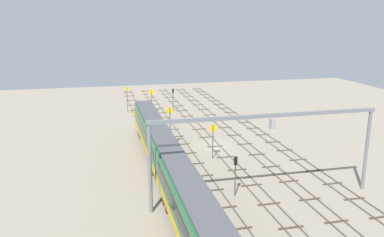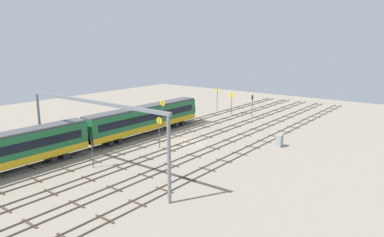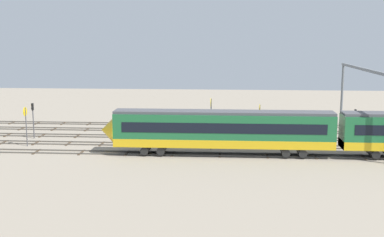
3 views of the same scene
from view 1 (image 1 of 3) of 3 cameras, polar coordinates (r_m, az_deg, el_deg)
The scene contains 15 objects.
ground_plane at distance 57.24m, azimuth 3.41°, elevation -4.12°, with size 115.07×115.07×0.00m, color gray.
track_near_foreground at distance 60.36m, azimuth 11.71°, elevation -3.35°, with size 99.07×2.40×0.16m.
track_second_near at distance 58.63m, azimuth 7.68°, elevation -3.70°, with size 99.07×2.40×0.16m.
track_middle at distance 57.22m, azimuth 3.41°, elevation -4.05°, with size 99.07×2.40×0.16m.
track_second_far at distance 56.14m, azimuth -1.04°, elevation -4.40°, with size 99.07×2.40×0.16m.
track_with_train at distance 55.41m, azimuth -5.65°, elevation -4.72°, with size 99.07×2.40×0.16m.
train at distance 43.23m, azimuth -3.53°, elevation -6.60°, with size 50.40×3.24×4.80m.
overhead_gantry at distance 39.19m, azimuth 10.85°, elevation -2.22°, with size 0.40×23.82×9.11m.
speed_sign_near_foreground at distance 77.92m, azimuth -9.45°, elevation 3.21°, with size 0.14×0.84×5.26m.
speed_sign_mid_trackside at distance 55.70m, azimuth -3.22°, elevation -0.41°, with size 0.14×1.00×6.02m.
speed_sign_far_trackside at distance 77.13m, azimuth -5.95°, elevation 3.12°, with size 0.14×1.08×4.74m.
speed_sign_distant_end at distance 51.41m, azimuth 3.07°, elevation -2.56°, with size 0.14×1.03×4.72m.
signal_light_trackside_approach at distance 78.74m, azimuth -2.79°, elevation 3.25°, with size 0.31×0.32×4.57m.
signal_light_trackside_departure at distance 41.07m, azimuth 6.36°, elevation -7.52°, with size 0.31×0.32×4.34m.
relay_cabinet at distance 67.29m, azimuth 11.68°, elevation -0.78°, with size 1.03×0.79×1.81m.
Camera 1 is at (-51.98, 15.78, 18.05)m, focal length 36.52 mm.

